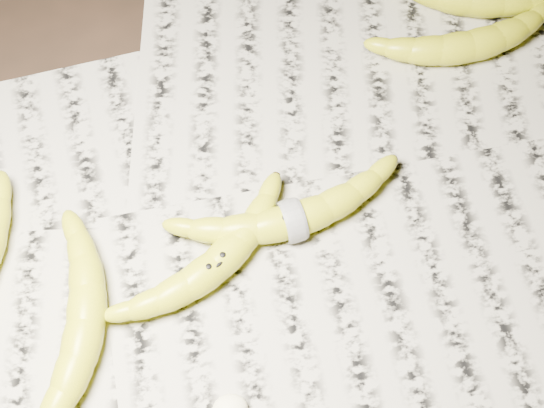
{
  "coord_description": "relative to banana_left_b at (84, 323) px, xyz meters",
  "views": [
    {
      "loc": [
        -0.04,
        -0.31,
        0.71
      ],
      "look_at": [
        0.02,
        0.02,
        0.05
      ],
      "focal_mm": 50.0,
      "sensor_mm": 36.0,
      "label": 1
    }
  ],
  "objects": [
    {
      "name": "ground",
      "position": [
        0.17,
        0.06,
        -0.03
      ],
      "size": [
        3.0,
        3.0,
        0.0
      ],
      "primitive_type": "plane",
      "color": "black",
      "rests_on": "ground"
    },
    {
      "name": "newspaper_patch",
      "position": [
        0.15,
        0.05,
        -0.02
      ],
      "size": [
        0.9,
        0.7,
        0.01
      ],
      "primitive_type": "cube",
      "color": "#A4A08D",
      "rests_on": "ground"
    },
    {
      "name": "banana_left_b",
      "position": [
        0.0,
        0.0,
        0.0
      ],
      "size": [
        0.1,
        0.2,
        0.04
      ],
      "primitive_type": null,
      "rotation": [
        0.0,
        0.0,
        1.36
      ],
      "color": "gold",
      "rests_on": "newspaper_patch"
    },
    {
      "name": "banana_center",
      "position": [
        0.13,
        0.04,
        -0.0
      ],
      "size": [
        0.19,
        0.15,
        0.04
      ],
      "primitive_type": null,
      "rotation": [
        0.0,
        0.0,
        0.57
      ],
      "color": "gold",
      "rests_on": "newspaper_patch"
    },
    {
      "name": "banana_taped",
      "position": [
        0.21,
        0.07,
        -0.0
      ],
      "size": [
        0.22,
        0.09,
        0.04
      ],
      "primitive_type": null,
      "rotation": [
        0.0,
        0.0,
        0.13
      ],
      "color": "gold",
      "rests_on": "newspaper_patch"
    },
    {
      "name": "banana_upper_a",
      "position": [
        0.45,
        0.25,
        -0.0
      ],
      "size": [
        0.2,
        0.07,
        0.04
      ],
      "primitive_type": null,
      "rotation": [
        0.0,
        0.0,
        0.07
      ],
      "color": "gold",
      "rests_on": "newspaper_patch"
    },
    {
      "name": "measuring_tape",
      "position": [
        0.21,
        0.07,
        -0.0
      ],
      "size": [
        0.01,
        0.05,
        0.05
      ],
      "primitive_type": "torus",
      "rotation": [
        0.0,
        1.57,
        0.13
      ],
      "color": "white",
      "rests_on": "newspaper_patch"
    },
    {
      "name": "flesh_chunk_a",
      "position": [
        0.12,
        -0.1,
        -0.01
      ],
      "size": [
        0.03,
        0.03,
        0.02
      ],
      "primitive_type": "ellipsoid",
      "color": "#F3EEBC",
      "rests_on": "newspaper_patch"
    }
  ]
}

